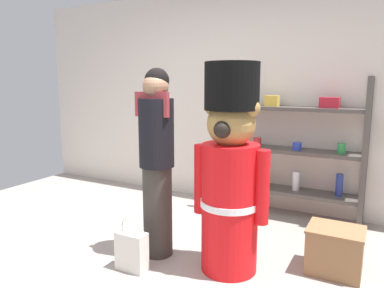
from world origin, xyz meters
TOP-DOWN VIEW (x-y plane):
  - ground_plane at (0.00, 0.00)m, footprint 6.40×6.40m
  - back_wall at (0.00, 2.20)m, footprint 6.40×0.12m
  - merchandise_shelf at (0.64, 1.98)m, footprint 1.39×0.35m
  - teddy_bear_guard at (0.43, 0.54)m, footprint 0.62×0.46m
  - person_shopper at (-0.21, 0.49)m, footprint 0.31×0.29m
  - shopping_bag at (-0.24, 0.16)m, footprint 0.25×0.12m
  - display_crate at (1.19, 0.89)m, footprint 0.42×0.35m

SIDE VIEW (x-z plane):
  - ground_plane at x=0.00m, z-range 0.00..0.00m
  - shopping_bag at x=-0.24m, z-range -0.06..0.39m
  - display_crate at x=1.19m, z-range 0.00..0.36m
  - merchandise_shelf at x=0.64m, z-range 0.00..1.55m
  - teddy_bear_guard at x=0.43m, z-range -0.02..1.62m
  - person_shopper at x=-0.21m, z-range 0.06..1.66m
  - back_wall at x=0.00m, z-range 0.00..2.60m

